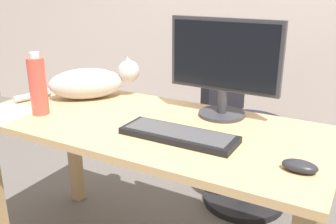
{
  "coord_description": "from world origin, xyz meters",
  "views": [
    {
      "loc": [
        0.79,
        -1.23,
        1.28
      ],
      "look_at": [
        0.1,
        0.0,
        0.79
      ],
      "focal_mm": 40.23,
      "sensor_mm": 36.0,
      "label": 1
    }
  ],
  "objects_px": {
    "office_chair": "(240,139)",
    "cat": "(91,82)",
    "water_bottle": "(38,86)",
    "computer_mouse": "(300,166)",
    "monitor": "(224,64)",
    "keyboard": "(179,135)"
  },
  "relations": [
    {
      "from": "computer_mouse",
      "to": "water_bottle",
      "type": "distance_m",
      "value": 1.1
    },
    {
      "from": "office_chair",
      "to": "cat",
      "type": "xyz_separation_m",
      "value": [
        -0.59,
        -0.6,
        0.41
      ]
    },
    {
      "from": "water_bottle",
      "to": "monitor",
      "type": "bearing_deg",
      "value": 27.33
    },
    {
      "from": "cat",
      "to": "computer_mouse",
      "type": "distance_m",
      "value": 1.1
    },
    {
      "from": "monitor",
      "to": "cat",
      "type": "xyz_separation_m",
      "value": [
        -0.66,
        -0.07,
        -0.15
      ]
    },
    {
      "from": "water_bottle",
      "to": "computer_mouse",
      "type": "bearing_deg",
      "value": 0.29
    },
    {
      "from": "keyboard",
      "to": "computer_mouse",
      "type": "relative_size",
      "value": 4.0
    },
    {
      "from": "monitor",
      "to": "cat",
      "type": "relative_size",
      "value": 1.03
    },
    {
      "from": "office_chair",
      "to": "water_bottle",
      "type": "height_order",
      "value": "water_bottle"
    },
    {
      "from": "monitor",
      "to": "cat",
      "type": "bearing_deg",
      "value": -174.19
    },
    {
      "from": "cat",
      "to": "office_chair",
      "type": "bearing_deg",
      "value": 45.41
    },
    {
      "from": "office_chair",
      "to": "cat",
      "type": "bearing_deg",
      "value": -134.59
    },
    {
      "from": "water_bottle",
      "to": "office_chair",
      "type": "bearing_deg",
      "value": 54.91
    },
    {
      "from": "monitor",
      "to": "computer_mouse",
      "type": "distance_m",
      "value": 0.57
    },
    {
      "from": "office_chair",
      "to": "water_bottle",
      "type": "distance_m",
      "value": 1.18
    },
    {
      "from": "keyboard",
      "to": "water_bottle",
      "type": "height_order",
      "value": "water_bottle"
    },
    {
      "from": "keyboard",
      "to": "water_bottle",
      "type": "bearing_deg",
      "value": -175.26
    },
    {
      "from": "keyboard",
      "to": "computer_mouse",
      "type": "height_order",
      "value": "computer_mouse"
    },
    {
      "from": "computer_mouse",
      "to": "office_chair",
      "type": "bearing_deg",
      "value": 117.86
    },
    {
      "from": "water_bottle",
      "to": "keyboard",
      "type": "bearing_deg",
      "value": 4.74
    },
    {
      "from": "monitor",
      "to": "keyboard",
      "type": "height_order",
      "value": "monitor"
    },
    {
      "from": "office_chair",
      "to": "cat",
      "type": "distance_m",
      "value": 0.93
    }
  ]
}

